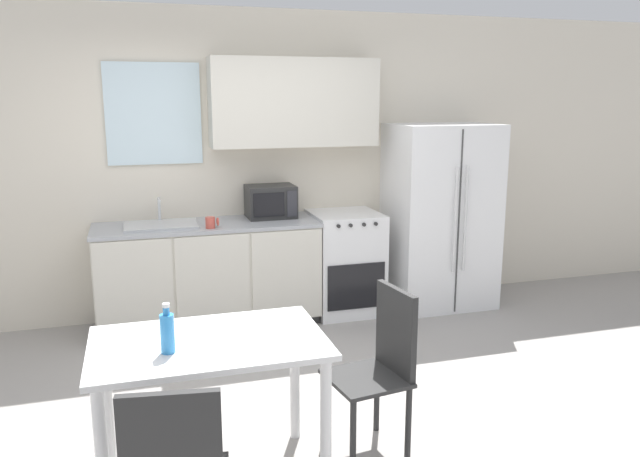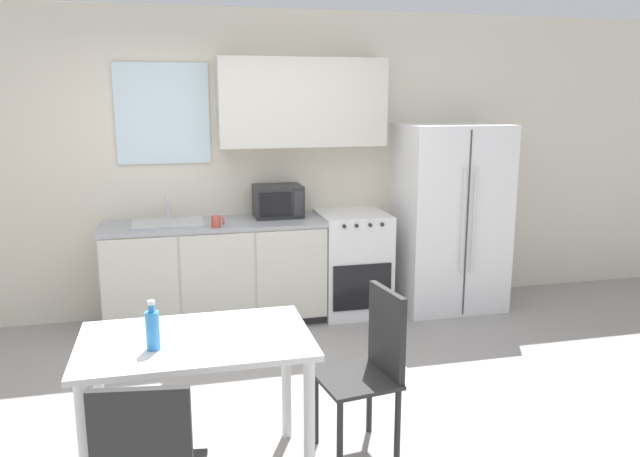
{
  "view_description": "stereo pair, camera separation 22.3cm",
  "coord_description": "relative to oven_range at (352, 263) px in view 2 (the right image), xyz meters",
  "views": [
    {
      "loc": [
        -0.79,
        -3.58,
        1.95
      ],
      "look_at": [
        0.43,
        0.49,
        1.05
      ],
      "focal_mm": 35.0,
      "sensor_mm": 36.0,
      "label": 1
    },
    {
      "loc": [
        -0.58,
        -3.64,
        1.95
      ],
      "look_at": [
        0.43,
        0.49,
        1.05
      ],
      "focal_mm": 35.0,
      "sensor_mm": 36.0,
      "label": 2
    }
  ],
  "objects": [
    {
      "name": "dining_chair_side",
      "position": [
        -0.55,
        -2.24,
        0.07
      ],
      "size": [
        0.45,
        0.45,
        0.93
      ],
      "rotation": [
        0.0,
        0.0,
        1.72
      ],
      "color": "#282828",
      "rests_on": "ground_plane"
    },
    {
      "name": "dining_table",
      "position": [
        -1.5,
        -2.3,
        0.2
      ],
      "size": [
        1.14,
        0.72,
        0.78
      ],
      "color": "white",
      "rests_on": "ground_plane"
    },
    {
      "name": "coffee_mug",
      "position": [
        -1.23,
        -0.21,
        0.49
      ],
      "size": [
        0.11,
        0.08,
        0.09
      ],
      "color": "#BF4C3F",
      "rests_on": "kitchen_counter"
    },
    {
      "name": "microwave",
      "position": [
        -0.66,
        0.11,
        0.58
      ],
      "size": [
        0.42,
        0.33,
        0.28
      ],
      "color": "#282828",
      "rests_on": "kitchen_counter"
    },
    {
      "name": "kitchen_counter",
      "position": [
        -1.24,
        -0.0,
        -0.01
      ],
      "size": [
        1.88,
        0.64,
        0.9
      ],
      "color": "#333333",
      "rests_on": "ground_plane"
    },
    {
      "name": "ground_plane",
      "position": [
        -1.01,
        -1.64,
        -0.46
      ],
      "size": [
        12.0,
        12.0,
        0.0
      ],
      "primitive_type": "plane",
      "color": "gray"
    },
    {
      "name": "refrigerator",
      "position": [
        0.92,
        -0.04,
        0.39
      ],
      "size": [
        0.94,
        0.74,
        1.71
      ],
      "color": "white",
      "rests_on": "ground_plane"
    },
    {
      "name": "oven_range",
      "position": [
        0.0,
        0.0,
        0.0
      ],
      "size": [
        0.61,
        0.63,
        0.92
      ],
      "color": "white",
      "rests_on": "ground_plane"
    },
    {
      "name": "wall_back",
      "position": [
        -0.93,
        0.31,
        0.98
      ],
      "size": [
        12.0,
        0.38,
        2.7
      ],
      "color": "beige",
      "rests_on": "ground_plane"
    },
    {
      "name": "kitchen_sink",
      "position": [
        -1.62,
        0.01,
        0.45
      ],
      "size": [
        0.59,
        0.42,
        0.21
      ],
      "color": "#B7BABC",
      "rests_on": "kitchen_counter"
    },
    {
      "name": "drink_bottle",
      "position": [
        -1.7,
        -2.4,
        0.42
      ],
      "size": [
        0.07,
        0.07,
        0.24
      ],
      "color": "#338CD8",
      "rests_on": "dining_table"
    }
  ]
}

